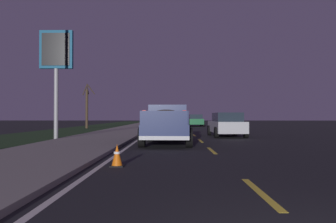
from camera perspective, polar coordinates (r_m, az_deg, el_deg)
name	(u,v)px	position (r m, az deg, el deg)	size (l,w,h in m)	color
ground	(189,131)	(29.73, 3.64, -3.35)	(144.00, 144.00, 0.00)	black
sidewalk_shoulder	(126,130)	(29.99, -7.32, -3.21)	(108.00, 4.00, 0.12)	gray
grass_verge	(70,131)	(31.08, -16.50, -3.20)	(108.00, 6.00, 0.01)	#1E3819
lane_markings	(162,130)	(31.88, -1.07, -3.17)	(108.25, 3.54, 0.01)	yellow
pickup_truck	(167,123)	(15.79, -0.13, -2.03)	(5.48, 2.39, 1.87)	#141E4C
sedan_silver	(227,124)	(21.65, 10.07, -2.21)	(4.45, 2.11, 1.54)	#B2B5BA
sedan_green	(195,120)	(43.12, 4.73, -1.52)	(4.44, 2.08, 1.54)	#14592D
gas_price_sign	(56,58)	(20.31, -18.71, 8.72)	(0.27, 1.90, 6.26)	#99999E
bare_tree_far	(87,107)	(36.83, -13.81, 0.78)	(0.74, 1.40, 4.87)	#423323
traffic_cone_near	(117,156)	(8.82, -8.78, -7.52)	(0.36, 0.36, 0.58)	black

